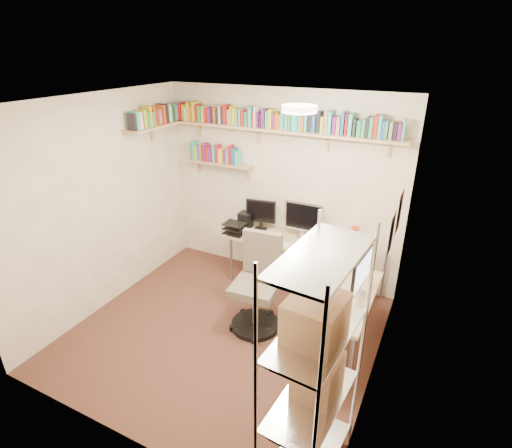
# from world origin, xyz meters

# --- Properties ---
(ground) EXTENTS (3.20, 3.20, 0.00)m
(ground) POSITION_xyz_m (0.00, 0.00, 0.00)
(ground) COLOR #3F231B
(ground) RESTS_ON ground
(room_shell) EXTENTS (3.24, 3.04, 2.52)m
(room_shell) POSITION_xyz_m (0.00, 0.00, 1.55)
(room_shell) COLOR #C4B29F
(room_shell) RESTS_ON ground
(wall_shelves) EXTENTS (3.12, 1.09, 0.80)m
(wall_shelves) POSITION_xyz_m (-0.42, 1.30, 2.02)
(wall_shelves) COLOR tan
(wall_shelves) RESTS_ON ground
(corner_desk) EXTENTS (2.08, 1.76, 1.17)m
(corner_desk) POSITION_xyz_m (0.48, 0.99, 0.67)
(corner_desk) COLOR tan
(corner_desk) RESTS_ON ground
(office_chair) EXTENTS (0.58, 0.59, 1.10)m
(office_chair) POSITION_xyz_m (0.26, 0.30, 0.46)
(office_chair) COLOR black
(office_chair) RESTS_ON ground
(wire_rack) EXTENTS (0.49, 0.88, 1.95)m
(wire_rack) POSITION_xyz_m (1.36, -1.09, 1.12)
(wire_rack) COLOR silver
(wire_rack) RESTS_ON ground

